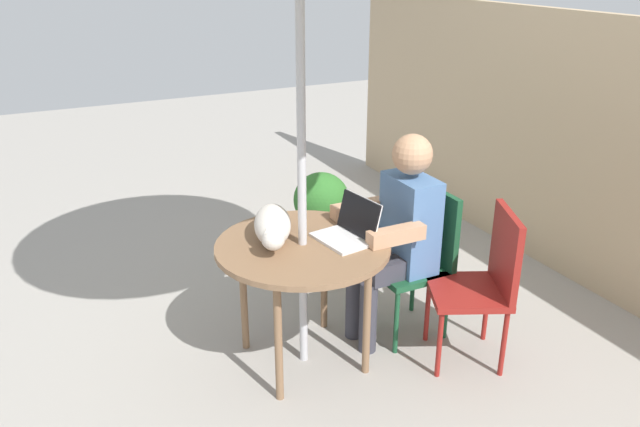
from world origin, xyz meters
TOP-DOWN VIEW (x-y plane):
  - ground_plane at (0.00, 0.00)m, footprint 14.00×14.00m
  - fence_back at (0.00, 2.09)m, footprint 5.70×0.08m
  - patio_table at (0.00, 0.00)m, footprint 0.91×0.91m
  - chair_occupied at (0.00, 0.75)m, footprint 0.40×0.40m
  - chair_empty at (0.40, 0.88)m, footprint 0.53×0.53m
  - person_seated at (0.00, 0.59)m, footprint 0.48×0.48m
  - laptop at (0.05, 0.25)m, footprint 0.33×0.29m
  - cat at (-0.09, -0.13)m, footprint 0.61×0.34m
  - potted_plant_near_fence at (-0.93, 0.57)m, footprint 0.38×0.38m

SIDE VIEW (x-z plane):
  - ground_plane at x=0.00m, z-range 0.00..0.00m
  - potted_plant_near_fence at x=-0.93m, z-range 0.02..0.74m
  - chair_occupied at x=0.00m, z-range 0.07..0.94m
  - chair_empty at x=0.40m, z-range 0.07..0.94m
  - patio_table at x=0.00m, z-range 0.29..1.00m
  - person_seated at x=0.00m, z-range 0.07..1.28m
  - laptop at x=0.05m, z-range 0.67..0.88m
  - cat at x=-0.09m, z-range 0.71..0.88m
  - fence_back at x=0.00m, z-range 0.00..1.76m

